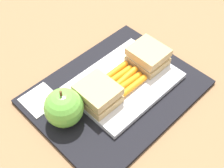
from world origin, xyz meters
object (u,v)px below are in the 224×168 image
food_tray (124,83)px  paper_napkin (40,100)px  sandwich_half_right (98,94)px  sandwich_half_left (148,56)px  apple (64,108)px  carrot_sticks_bundle (124,79)px

food_tray → paper_napkin: size_ratio=3.29×
sandwich_half_right → paper_napkin: bearing=-49.3°
food_tray → sandwich_half_left: (-0.08, 0.00, 0.03)m
paper_napkin → apple: bearing=96.3°
paper_napkin → sandwich_half_left: bearing=158.2°
sandwich_half_right → paper_napkin: (0.08, -0.10, -0.03)m
apple → carrot_sticks_bundle: bearing=173.0°
carrot_sticks_bundle → sandwich_half_right: bearing=0.1°
sandwich_half_right → carrot_sticks_bundle: sandwich_half_right is taller
food_tray → paper_napkin: food_tray is taller
sandwich_half_left → apple: 0.23m
sandwich_half_left → apple: apple is taller
food_tray → carrot_sticks_bundle: 0.01m
sandwich_half_left → carrot_sticks_bundle: size_ratio=1.03×
sandwich_half_right → carrot_sticks_bundle: (-0.08, -0.00, -0.02)m
sandwich_half_left → carrot_sticks_bundle: 0.08m
sandwich_half_right → apple: bearing=-14.3°
apple → paper_napkin: 0.09m
carrot_sticks_bundle → paper_napkin: 0.19m
sandwich_half_left → paper_napkin: 0.26m
sandwich_half_right → carrot_sticks_bundle: 0.08m
sandwich_half_left → paper_napkin: bearing=-21.8°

